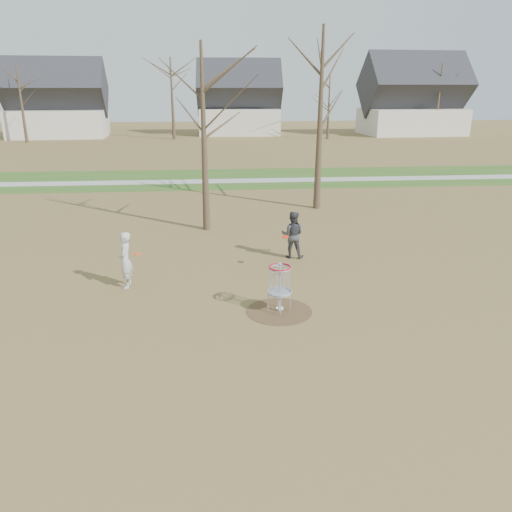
{
  "coord_description": "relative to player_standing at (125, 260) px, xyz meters",
  "views": [
    {
      "loc": [
        -1.72,
        -12.25,
        5.78
      ],
      "look_at": [
        -0.5,
        1.5,
        1.1
      ],
      "focal_mm": 35.0,
      "sensor_mm": 36.0,
      "label": 1
    }
  ],
  "objects": [
    {
      "name": "disc_grounded",
      "position": [
        4.42,
        -2.0,
        -0.84
      ],
      "size": [
        0.22,
        0.22,
        0.02
      ],
      "primitive_type": "cylinder",
      "color": "white",
      "rests_on": "dirt_circle"
    },
    {
      "name": "player_throwing",
      "position": [
        5.45,
        2.34,
        -0.02
      ],
      "size": [
        0.94,
        0.81,
        1.68
      ],
      "primitive_type": "imported",
      "rotation": [
        0.0,
        0.0,
        2.9
      ],
      "color": "#39393E",
      "rests_on": "ground"
    },
    {
      "name": "discs_in_play",
      "position": [
        2.79,
        0.41,
        0.29
      ],
      "size": [
        4.81,
        1.22,
        0.15
      ],
      "color": "red",
      "rests_on": "ground"
    },
    {
      "name": "green_band",
      "position": [
        4.38,
        18.84,
        -0.86
      ],
      "size": [
        160.0,
        8.0,
        0.01
      ],
      "primitive_type": "cube",
      "color": "#2D5119",
      "rests_on": "ground"
    },
    {
      "name": "bare_trees",
      "position": [
        6.16,
        33.63,
        4.48
      ],
      "size": [
        52.62,
        44.98,
        9.0
      ],
      "color": "#382B1E",
      "rests_on": "ground"
    },
    {
      "name": "dirt_circle",
      "position": [
        4.38,
        -2.16,
        -0.86
      ],
      "size": [
        1.8,
        1.8,
        0.01
      ],
      "primitive_type": "cylinder",
      "color": "#47331E",
      "rests_on": "ground"
    },
    {
      "name": "ground",
      "position": [
        4.38,
        -2.16,
        -0.86
      ],
      "size": [
        160.0,
        160.0,
        0.0
      ],
      "primitive_type": "plane",
      "color": "brown",
      "rests_on": "ground"
    },
    {
      "name": "player_standing",
      "position": [
        0.0,
        0.0,
        0.0
      ],
      "size": [
        0.42,
        0.63,
        1.72
      ],
      "primitive_type": "imported",
      "rotation": [
        0.0,
        0.0,
        -1.56
      ],
      "color": "#BEBEBE",
      "rests_on": "ground"
    },
    {
      "name": "disc_golf_basket",
      "position": [
        4.38,
        -2.16,
        0.05
      ],
      "size": [
        0.64,
        0.64,
        1.35
      ],
      "color": "#9EA3AD",
      "rests_on": "ground"
    },
    {
      "name": "houses_row",
      "position": [
        8.7,
        50.4,
        2.66
      ],
      "size": [
        56.51,
        10.01,
        7.26
      ],
      "color": "silver",
      "rests_on": "ground"
    },
    {
      "name": "footpath",
      "position": [
        4.38,
        17.84,
        -0.85
      ],
      "size": [
        160.0,
        1.5,
        0.01
      ],
      "primitive_type": "cube",
      "color": "#9E9E99",
      "rests_on": "green_band"
    }
  ]
}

